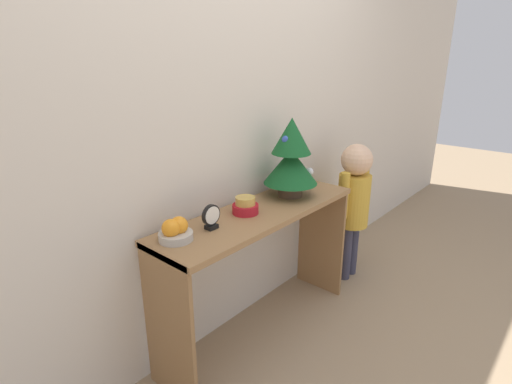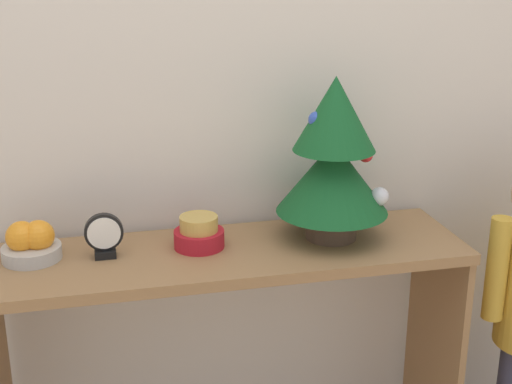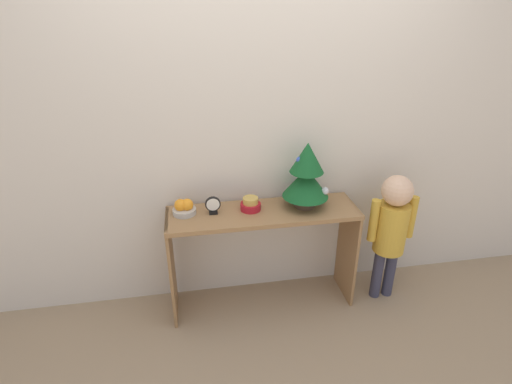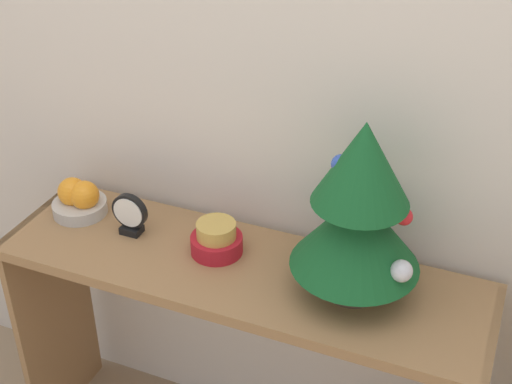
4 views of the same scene
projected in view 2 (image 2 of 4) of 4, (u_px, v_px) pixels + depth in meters
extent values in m
cube|color=beige|center=(212.00, 47.00, 1.93)|extent=(7.00, 0.05, 2.50)
cube|color=olive|center=(230.00, 254.00, 1.89)|extent=(1.26, 0.36, 0.03)
cube|color=olive|center=(434.00, 346.00, 2.14)|extent=(0.02, 0.33, 0.75)
cylinder|color=#4C3828|center=(331.00, 229.00, 1.96)|extent=(0.14, 0.14, 0.05)
cylinder|color=brown|center=(332.00, 213.00, 1.94)|extent=(0.02, 0.02, 0.04)
cone|color=#145123|center=(333.00, 176.00, 1.91)|extent=(0.30, 0.30, 0.20)
cone|color=#145123|center=(335.00, 114.00, 1.85)|extent=(0.22, 0.22, 0.20)
sphere|color=#2D4CA8|center=(317.00, 120.00, 1.85)|extent=(0.04, 0.04, 0.04)
sphere|color=silver|center=(379.00, 197.00, 1.91)|extent=(0.05, 0.05, 0.05)
sphere|color=red|center=(366.00, 155.00, 1.93)|extent=(0.04, 0.04, 0.04)
cylinder|color=#B7B2A8|center=(32.00, 253.00, 1.82)|extent=(0.15, 0.15, 0.04)
sphere|color=orange|center=(39.00, 236.00, 1.81)|extent=(0.08, 0.08, 0.08)
sphere|color=orange|center=(22.00, 237.00, 1.80)|extent=(0.08, 0.08, 0.08)
cylinder|color=#AD1923|center=(199.00, 239.00, 1.89)|extent=(0.13, 0.13, 0.05)
cylinder|color=gold|center=(199.00, 224.00, 1.88)|extent=(0.10, 0.10, 0.04)
cube|color=black|center=(105.00, 253.00, 1.84)|extent=(0.05, 0.04, 0.02)
cylinder|color=black|center=(104.00, 232.00, 1.82)|extent=(0.10, 0.02, 0.10)
cylinder|color=white|center=(104.00, 233.00, 1.81)|extent=(0.08, 0.00, 0.08)
cylinder|color=gold|center=(497.00, 269.00, 2.00)|extent=(0.06, 0.06, 0.31)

